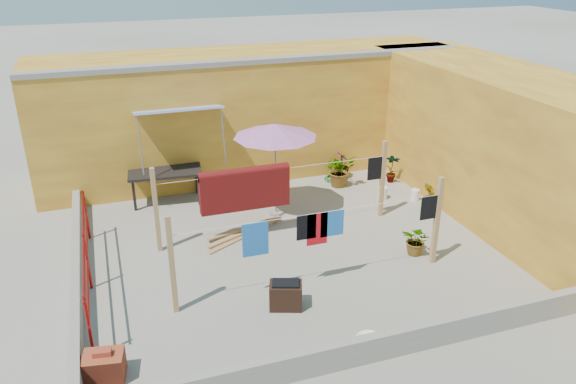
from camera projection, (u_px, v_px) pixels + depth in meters
The scene contains 21 objects.
ground at pixel (289, 249), 11.50m from camera, with size 80.00×80.00×0.00m, color #9E998E.
wall_back at pixel (250, 112), 15.06m from camera, with size 11.00×3.27×3.21m.
wall_right at pixel (511, 148), 12.39m from camera, with size 2.40×9.00×3.20m, color gold.
parapet_front at pixel (367, 349), 8.31m from camera, with size 8.30×0.16×0.44m, color gray.
parapet_left at pixel (77, 274), 10.20m from camera, with size 0.16×7.30×0.44m, color gray.
red_railing at pixel (86, 253), 9.90m from camera, with size 0.05×4.20×1.10m.
clothesline_rig at pixel (255, 195), 11.38m from camera, with size 5.09×2.35×1.80m.
patio_umbrella at pixel (275, 131), 12.20m from camera, with size 2.19×2.19×2.23m.
outdoor_table at pixel (165, 174), 13.35m from camera, with size 1.78×1.02×0.80m.
brick_stack at pixel (104, 366), 7.98m from camera, with size 0.62×0.50×0.49m.
lumber_pile at pixel (243, 233), 12.02m from camera, with size 1.88×1.05×0.12m.
brazier at pixel (286, 295), 9.56m from camera, with size 0.64×0.53×0.50m.
white_basin at pixel (369, 340), 8.78m from camera, with size 0.44×0.44×0.08m.
water_jug_a at pixel (383, 193), 13.71m from camera, with size 0.23×0.23×0.36m.
water_jug_b at pixel (415, 195), 13.65m from camera, with size 0.20×0.20×0.31m.
green_hose at pixel (335, 178), 14.87m from camera, with size 0.56×0.56×0.08m.
plant_back_a at pixel (340, 170), 14.37m from camera, with size 0.78×0.67×0.86m, color #275F1B.
plant_back_b at pixel (342, 165), 14.89m from camera, with size 0.40×0.40×0.72m, color #275F1B.
plant_right_a at pixel (392, 168), 14.60m from camera, with size 0.42×0.28×0.79m, color #275F1B.
plant_right_b at pixel (431, 197), 12.99m from camera, with size 0.40×0.32×0.73m, color #275F1B.
plant_right_c at pixel (417, 240), 11.18m from camera, with size 0.56×0.49×0.62m, color #275F1B.
Camera 1 is at (-3.26, -9.51, 5.70)m, focal length 35.00 mm.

